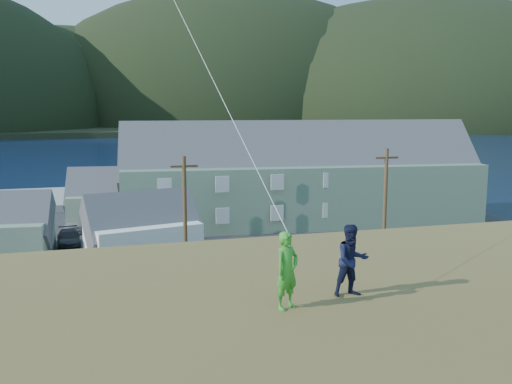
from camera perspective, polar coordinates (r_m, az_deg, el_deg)
ground at (r=33.87m, az=-7.50°, el=-11.74°), size 900.00×900.00×0.00m
grass_strip at (r=32.00m, az=-6.98°, el=-12.89°), size 110.00×8.00×0.10m
waterfront_lot at (r=50.03m, az=-10.27°, el=-4.93°), size 72.00×36.00×0.12m
wharf at (r=72.36m, az=-16.74°, el=-0.58°), size 26.00×14.00×0.90m
far_shore at (r=361.61m, az=-14.99°, el=6.87°), size 900.00×320.00×2.00m
far_hills at (r=313.50m, az=-8.31°, el=7.00°), size 760.00×265.00×143.00m
lodge at (r=56.74m, az=4.47°, el=1.61°), size 35.78×13.43×12.29m
shed_white at (r=43.26m, az=-11.31°, el=-3.83°), size 9.09×7.00×6.48m
shed_palegreen_far at (r=56.85m, az=-13.18°, el=-0.67°), size 11.02×7.10×6.98m
utility_poles at (r=33.88m, az=-9.37°, el=-3.52°), size 29.18×0.24×9.67m
parked_cars at (r=54.06m, az=-21.59°, el=-3.54°), size 27.93×12.74×1.52m
kite_flyer_green at (r=13.17m, az=3.12°, el=-7.85°), size 0.78×0.69×1.80m
kite_flyer_navy at (r=14.18m, az=9.56°, el=-6.78°), size 0.89×0.71×1.79m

